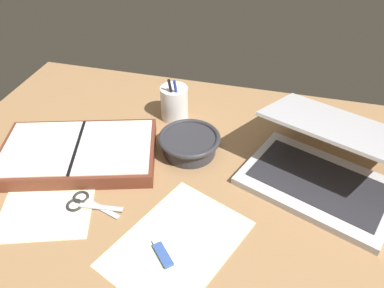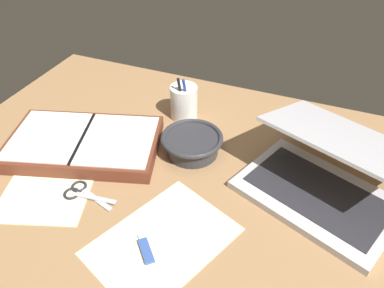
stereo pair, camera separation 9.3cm
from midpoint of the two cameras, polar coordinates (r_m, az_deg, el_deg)
name	(u,v)px [view 1 (the left image)]	position (r cm, az deg, el deg)	size (l,w,h in cm)	color
desk_top	(194,190)	(92.25, -2.65, -7.14)	(140.00, 100.00, 2.00)	#936D47
laptop	(326,164)	(93.81, 17.16, -3.07)	(44.14, 42.18, 16.30)	#B7B7BC
bowl	(190,143)	(99.28, -3.05, 0.03)	(16.50, 16.50, 5.43)	#2D2D33
pen_cup	(174,103)	(111.49, -5.10, 6.18)	(8.05, 8.05, 14.13)	white
planner	(78,152)	(103.70, -19.41, -1.32)	(45.05, 34.46, 4.21)	brown
scissors	(84,203)	(92.45, -19.01, -8.60)	(13.52, 6.56, 0.80)	#B7B7BC
paper_sheet_front	(177,243)	(81.18, -5.64, -15.02)	(20.86, 29.32, 0.16)	#F4EFB2
paper_sheet_beside_planner	(50,197)	(97.01, -23.40, -7.49)	(20.51, 25.76, 0.16)	#F4EFB2
usb_drive	(162,254)	(79.50, -8.01, -16.49)	(6.11, 6.33, 1.00)	#33519E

